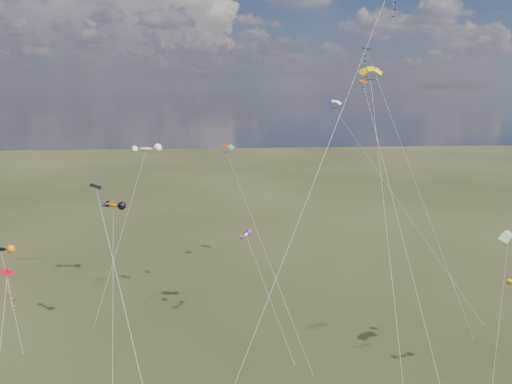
{
  "coord_description": "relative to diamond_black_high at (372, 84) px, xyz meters",
  "views": [
    {
      "loc": [
        -4.12,
        -33.46,
        30.99
      ],
      "look_at": [
        0.0,
        18.0,
        19.0
      ],
      "focal_mm": 32.0,
      "sensor_mm": 36.0,
      "label": 1
    }
  ],
  "objects": [
    {
      "name": "novelty_orange_black",
      "position": [
        -34.14,
        -9.9,
        -14.22
      ],
      "size": [
        3.1,
        12.95,
        17.68
      ],
      "color": "orange",
      "rests_on": "ground"
    },
    {
      "name": "diamond_black_high",
      "position": [
        0.0,
        0.0,
        0.0
      ],
      "size": [
        11.4,
        16.78,
        36.26
      ],
      "color": "black",
      "rests_on": "ground"
    },
    {
      "name": "parafoil_tricolor",
      "position": [
        -20.35,
        -3.11,
        -8.14
      ],
      "size": [
        10.16,
        18.58,
        23.86
      ],
      "color": "yellow",
      "rests_on": "ground"
    },
    {
      "name": "parafoil_blue_white",
      "position": [
        -3.09,
        7.97,
        -2.79
      ],
      "size": [
        17.65,
        20.81,
        29.27
      ],
      "color": "blue",
      "rests_on": "ground"
    },
    {
      "name": "novelty_redwhite_stripe",
      "position": [
        -32.02,
        2.99,
        -9.19
      ],
      "size": [
        8.26,
        11.55,
        22.84
      ],
      "color": "#EA3E1E",
      "rests_on": "ground"
    },
    {
      "name": "parafoil_striped",
      "position": [
        8.65,
        -20.67,
        -15.36
      ],
      "size": [
        6.73,
        9.25,
        16.63
      ],
      "color": "yellow",
      "rests_on": "ground"
    },
    {
      "name": "diamond_orange_center",
      "position": [
        -5.29,
        -23.64,
        -10.57
      ],
      "size": [
        3.83,
        22.13,
        31.66
      ],
      "color": "#ED3F00",
      "rests_on": "ground"
    },
    {
      "name": "parafoil_yellow",
      "position": [
        -5.15,
        -14.95,
        1.26
      ],
      "size": [
        5.15,
        28.55,
        33.41
      ],
      "color": "#F0BB08",
      "rests_on": "ground"
    },
    {
      "name": "novelty_white_purple",
      "position": [
        -18.12,
        -8.65,
        -18.74
      ],
      "size": [
        5.78,
        11.07,
        13.03
      ],
      "color": "silver",
      "rests_on": "ground"
    },
    {
      "name": "diamond_navy_tall",
      "position": [
        -4.23,
        -14.21,
        5.51
      ],
      "size": [
        24.34,
        29.14,
        43.2
      ],
      "color": "#0C1947",
      "rests_on": "ground"
    },
    {
      "name": "novelty_black_orange",
      "position": [
        -48.45,
        -8.33,
        -19.87
      ],
      "size": [
        5.26,
        6.27,
        11.99
      ],
      "color": "black",
      "rests_on": "ground"
    },
    {
      "name": "diamond_black_mid",
      "position": [
        -28.81,
        -32.1,
        -14.64
      ],
      "size": [
        8.46,
        15.32,
        23.52
      ],
      "color": "black",
      "rests_on": "ground"
    },
    {
      "name": "diamond_red_low",
      "position": [
        -41.85,
        -21.47,
        -20.12
      ],
      "size": [
        2.1,
        11.22,
        13.8
      ],
      "color": "red",
      "rests_on": "ground"
    }
  ]
}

